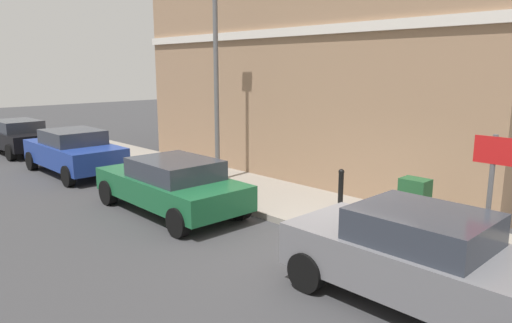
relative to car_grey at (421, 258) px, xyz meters
name	(u,v)px	position (x,y,z in m)	size (l,w,h in m)	color
ground	(326,252)	(0.69, 2.22, -0.77)	(80.00, 80.00, 0.00)	#38383A
sidewalk	(208,179)	(2.54, 8.22, -0.69)	(2.69, 30.00, 0.15)	gray
corner_building	(344,52)	(7.28, 6.67, 3.22)	(6.88, 12.90, 7.98)	#937256
car_grey	(421,258)	(0.00, 0.00, 0.00)	(1.82, 4.06, 1.48)	slate
car_green	(171,184)	(-0.01, 6.41, -0.05)	(1.99, 4.36, 1.35)	#195933
car_blue	(74,151)	(0.06, 12.20, 0.00)	(1.95, 4.26, 1.47)	navy
car_black	(18,136)	(-0.04, 17.47, -0.03)	(1.90, 4.00, 1.38)	black
utility_cabinet	(414,208)	(2.45, 1.39, -0.08)	(0.46, 0.61, 1.15)	#1E4C28
bollard_near_cabinet	(341,189)	(2.55, 3.26, -0.06)	(0.14, 0.14, 1.04)	black
street_sign	(491,183)	(1.60, -0.30, 0.90)	(0.08, 0.60, 2.30)	#59595B
lamppost	(216,74)	(2.52, 7.72, 2.54)	(0.20, 0.44, 5.72)	#59595B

